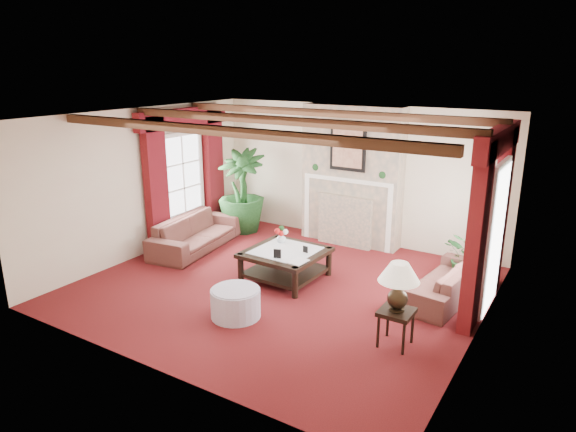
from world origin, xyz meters
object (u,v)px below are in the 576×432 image
Objects in this scene: coffee_table at (285,265)px; side_table at (396,328)px; ottoman at (236,303)px; sofa_right at (445,275)px; sofa_left at (196,228)px; potted_palm at (242,208)px.

coffee_table reaches higher than side_table.
coffee_table is 1.51m from ottoman.
sofa_left is at bearing -79.14° from sofa_right.
sofa_left is 3.12× the size of ottoman.
side_table is 0.69× the size of ottoman.
sofa_right is 1.02× the size of potted_palm.
coffee_table is at bearing -38.30° from potted_palm.
potted_palm is 2.74m from coffee_table.
potted_palm reaches higher than ottoman.
ottoman is (-2.19, -0.45, -0.04)m from side_table.
potted_palm is at bearing 125.20° from ottoman.
sofa_right is at bearing -12.56° from potted_palm.
potted_palm reaches higher than coffee_table.
ottoman is (2.36, -1.84, -0.21)m from sofa_left.
ottoman is at bearing -40.16° from sofa_right.
sofa_right is 1.74m from side_table.
ottoman is at bearing -168.37° from side_table.
sofa_left reaches higher than sofa_right.
potted_palm is 3.92m from ottoman.
ottoman is at bearing -136.03° from sofa_left.
side_table is 2.23m from ottoman.
coffee_table is 2.48× the size of side_table.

